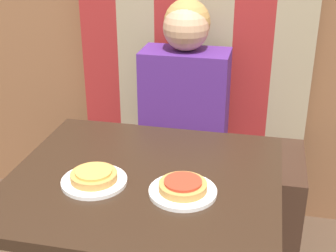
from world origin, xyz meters
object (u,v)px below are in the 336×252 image
plate_right (183,192)px  pizza_right (183,186)px  person (185,78)px  plate_left (94,181)px  pizza_left (94,175)px

plate_right → pizza_right: bearing=90.0°
person → pizza_right: 0.75m
plate_left → pizza_right: size_ratio=1.42×
plate_left → pizza_left: pizza_left is taller
person → pizza_left: size_ratio=4.71×
plate_left → plate_right: (0.26, 0.00, 0.00)m
plate_left → plate_right: 0.26m
plate_right → person: bearing=100.0°
plate_right → plate_left: bearing=180.0°
person → pizza_left: person is taller
pizza_left → pizza_right: (0.26, 0.00, 0.00)m
plate_left → pizza_left: bearing=90.0°
plate_right → pizza_right: (0.00, 0.00, 0.02)m
pizza_right → person: bearing=100.0°
pizza_left → pizza_right: same height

